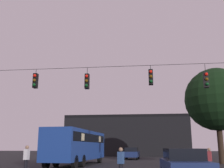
{
  "coord_description": "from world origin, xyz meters",
  "views": [
    {
      "loc": [
        1.29,
        -4.96,
        1.59
      ],
      "look_at": [
        -0.82,
        13.01,
        5.84
      ],
      "focal_mm": 43.01,
      "sensor_mm": 36.0,
      "label": 1
    }
  ],
  "objects": [
    {
      "name": "overhead_signal_span",
      "position": [
        -0.06,
        11.03,
        4.16
      ],
      "size": [
        16.97,
        0.44,
        7.2
      ],
      "color": "black",
      "rests_on": "ground"
    },
    {
      "name": "ground_plane",
      "position": [
        0.0,
        24.5,
        0.0
      ],
      "size": [
        168.0,
        168.0,
        0.0
      ],
      "primitive_type": "plane",
      "color": "black",
      "rests_on": "ground"
    },
    {
      "name": "pedestrian_crossing_left",
      "position": [
        5.15,
        12.17,
        0.86
      ],
      "size": [
        0.34,
        0.42,
        1.54
      ],
      "color": "black",
      "rests_on": "ground"
    },
    {
      "name": "corner_building",
      "position": [
        -1.81,
        47.45,
        3.59
      ],
      "size": [
        22.12,
        10.67,
        7.19
      ],
      "color": "black",
      "rests_on": "ground"
    },
    {
      "name": "pedestrian_near_bus",
      "position": [
        -5.83,
        11.17,
        0.95
      ],
      "size": [
        0.26,
        0.37,
        1.68
      ],
      "color": "black",
      "rests_on": "ground"
    },
    {
      "name": "car_near_right",
      "position": [
        3.07,
        8.02,
        0.8
      ],
      "size": [
        1.97,
        4.4,
        1.52
      ],
      "color": "navy",
      "rests_on": "ground"
    },
    {
      "name": "car_far_left",
      "position": [
        -0.37,
        31.42,
        0.8
      ],
      "size": [
        2.01,
        4.41,
        1.52
      ],
      "color": "navy",
      "rests_on": "ground"
    },
    {
      "name": "tree_left_silhouette",
      "position": [
        8.7,
        22.85,
        6.29
      ],
      "size": [
        6.35,
        6.35,
        9.48
      ],
      "color": "#2D2116",
      "rests_on": "ground"
    },
    {
      "name": "city_bus",
      "position": [
        -4.65,
        19.23,
        1.87
      ],
      "size": [
        3.19,
        11.14,
        3.0
      ],
      "color": "navy",
      "rests_on": "ground"
    },
    {
      "name": "pedestrian_crossing_right",
      "position": [
        0.11,
        8.89,
        0.88
      ],
      "size": [
        0.34,
        0.42,
        1.56
      ],
      "color": "black",
      "rests_on": "ground"
    }
  ]
}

